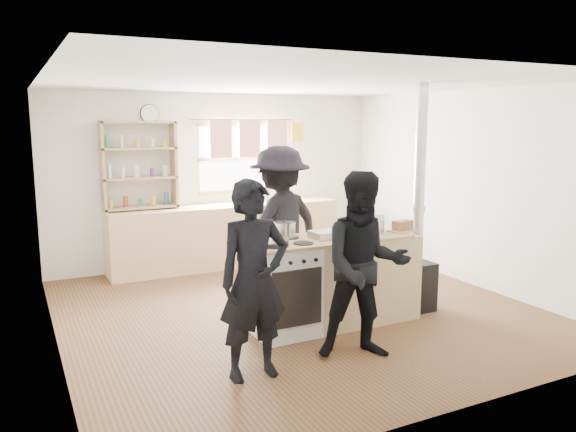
{
  "coord_description": "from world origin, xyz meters",
  "views": [
    {
      "loc": [
        -2.8,
        -5.36,
        2.1
      ],
      "look_at": [
        -0.17,
        -0.1,
        1.1
      ],
      "focal_mm": 35.0,
      "sensor_mm": 36.0,
      "label": 1
    }
  ],
  "objects_px": {
    "stockpot_counter": "(370,223)",
    "flue_heater": "(417,254)",
    "person_far": "(280,225)",
    "cooking_island": "(334,280)",
    "person_near_right": "(365,266)",
    "thermos": "(267,193)",
    "stockpot_stove": "(284,230)",
    "bread_board": "(402,227)",
    "skillet_greens": "(275,243)",
    "person_near_left": "(254,280)",
    "roast_tray": "(327,234)"
  },
  "relations": [
    {
      "from": "person_near_left",
      "to": "skillet_greens",
      "type": "bearing_deg",
      "value": 52.05
    },
    {
      "from": "thermos",
      "to": "roast_tray",
      "type": "xyz_separation_m",
      "value": [
        -0.6,
        -2.79,
        -0.07
      ]
    },
    {
      "from": "thermos",
      "to": "bread_board",
      "type": "distance_m",
      "value": 2.88
    },
    {
      "from": "thermos",
      "to": "stockpot_counter",
      "type": "distance_m",
      "value": 2.75
    },
    {
      "from": "flue_heater",
      "to": "person_far",
      "type": "distance_m",
      "value": 1.58
    },
    {
      "from": "cooking_island",
      "to": "person_near_right",
      "type": "relative_size",
      "value": 1.18
    },
    {
      "from": "thermos",
      "to": "roast_tray",
      "type": "height_order",
      "value": "thermos"
    },
    {
      "from": "flue_heater",
      "to": "person_far",
      "type": "relative_size",
      "value": 1.37
    },
    {
      "from": "cooking_island",
      "to": "stockpot_counter",
      "type": "relative_size",
      "value": 6.19
    },
    {
      "from": "thermos",
      "to": "cooking_island",
      "type": "height_order",
      "value": "thermos"
    },
    {
      "from": "roast_tray",
      "to": "bread_board",
      "type": "xyz_separation_m",
      "value": [
        0.89,
        -0.08,
        0.01
      ]
    },
    {
      "from": "stockpot_counter",
      "to": "person_near_left",
      "type": "xyz_separation_m",
      "value": [
        -1.68,
        -0.79,
        -0.21
      ]
    },
    {
      "from": "stockpot_stove",
      "to": "person_near_left",
      "type": "height_order",
      "value": "person_near_left"
    },
    {
      "from": "skillet_greens",
      "to": "stockpot_stove",
      "type": "relative_size",
      "value": 1.58
    },
    {
      "from": "stockpot_stove",
      "to": "flue_heater",
      "type": "relative_size",
      "value": 0.09
    },
    {
      "from": "bread_board",
      "to": "person_near_left",
      "type": "distance_m",
      "value": 2.12
    },
    {
      "from": "skillet_greens",
      "to": "bread_board",
      "type": "relative_size",
      "value": 1.15
    },
    {
      "from": "person_far",
      "to": "person_near_right",
      "type": "bearing_deg",
      "value": 72.91
    },
    {
      "from": "cooking_island",
      "to": "stockpot_counter",
      "type": "bearing_deg",
      "value": 3.09
    },
    {
      "from": "thermos",
      "to": "person_near_left",
      "type": "xyz_separation_m",
      "value": [
        -1.72,
        -3.53,
        -0.21
      ]
    },
    {
      "from": "cooking_island",
      "to": "flue_heater",
      "type": "height_order",
      "value": "flue_heater"
    },
    {
      "from": "stockpot_counter",
      "to": "person_near_right",
      "type": "distance_m",
      "value": 1.09
    },
    {
      "from": "thermos",
      "to": "bread_board",
      "type": "height_order",
      "value": "thermos"
    },
    {
      "from": "cooking_island",
      "to": "flue_heater",
      "type": "bearing_deg",
      "value": -1.47
    },
    {
      "from": "flue_heater",
      "to": "person_far",
      "type": "height_order",
      "value": "flue_heater"
    },
    {
      "from": "bread_board",
      "to": "person_far",
      "type": "xyz_separation_m",
      "value": [
        -0.97,
        1.01,
        -0.07
      ]
    },
    {
      "from": "bread_board",
      "to": "person_near_right",
      "type": "distance_m",
      "value": 1.24
    },
    {
      "from": "stockpot_counter",
      "to": "person_near_left",
      "type": "bearing_deg",
      "value": -154.89
    },
    {
      "from": "skillet_greens",
      "to": "stockpot_counter",
      "type": "distance_m",
      "value": 1.21
    },
    {
      "from": "bread_board",
      "to": "person_near_left",
      "type": "xyz_separation_m",
      "value": [
        -2.01,
        -0.66,
        -0.16
      ]
    },
    {
      "from": "person_far",
      "to": "bread_board",
      "type": "bearing_deg",
      "value": 117.25
    },
    {
      "from": "person_near_right",
      "to": "person_far",
      "type": "bearing_deg",
      "value": 110.64
    },
    {
      "from": "bread_board",
      "to": "person_near_left",
      "type": "bearing_deg",
      "value": -161.73
    },
    {
      "from": "skillet_greens",
      "to": "roast_tray",
      "type": "xyz_separation_m",
      "value": [
        0.64,
        0.11,
        0.01
      ]
    },
    {
      "from": "thermos",
      "to": "stockpot_stove",
      "type": "height_order",
      "value": "thermos"
    },
    {
      "from": "thermos",
      "to": "person_near_right",
      "type": "distance_m",
      "value": 3.67
    },
    {
      "from": "stockpot_stove",
      "to": "skillet_greens",
      "type": "bearing_deg",
      "value": -129.77
    },
    {
      "from": "skillet_greens",
      "to": "person_near_left",
      "type": "bearing_deg",
      "value": -127.44
    },
    {
      "from": "bread_board",
      "to": "stockpot_counter",
      "type": "bearing_deg",
      "value": 160.0
    },
    {
      "from": "skillet_greens",
      "to": "stockpot_counter",
      "type": "relative_size",
      "value": 1.13
    },
    {
      "from": "stockpot_counter",
      "to": "person_far",
      "type": "height_order",
      "value": "person_far"
    },
    {
      "from": "stockpot_stove",
      "to": "stockpot_counter",
      "type": "bearing_deg",
      "value": -9.05
    },
    {
      "from": "thermos",
      "to": "person_near_right",
      "type": "xyz_separation_m",
      "value": [
        -0.69,
        -3.6,
        -0.2
      ]
    },
    {
      "from": "cooking_island",
      "to": "roast_tray",
      "type": "bearing_deg",
      "value": -170.16
    },
    {
      "from": "stockpot_counter",
      "to": "flue_heater",
      "type": "xyz_separation_m",
      "value": [
        0.6,
        -0.05,
        -0.39
      ]
    },
    {
      "from": "cooking_island",
      "to": "person_near_left",
      "type": "xyz_separation_m",
      "value": [
        -1.23,
        -0.76,
        0.36
      ]
    },
    {
      "from": "cooking_island",
      "to": "person_far",
      "type": "distance_m",
      "value": 1.03
    },
    {
      "from": "person_far",
      "to": "person_near_left",
      "type": "bearing_deg",
      "value": 41.35
    },
    {
      "from": "skillet_greens",
      "to": "person_near_left",
      "type": "height_order",
      "value": "person_near_left"
    },
    {
      "from": "flue_heater",
      "to": "person_far",
      "type": "xyz_separation_m",
      "value": [
        -1.24,
        0.94,
        0.27
      ]
    }
  ]
}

